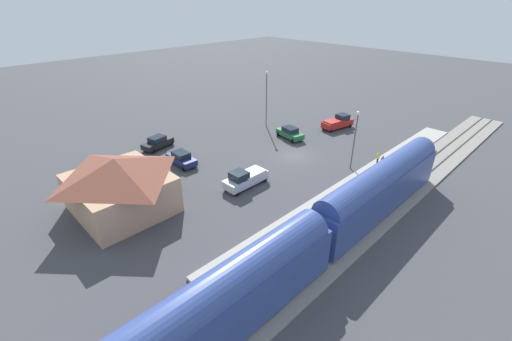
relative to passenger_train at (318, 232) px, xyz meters
name	(u,v)px	position (x,y,z in m)	size (l,w,h in m)	color
ground_plane	(294,156)	(14.00, -14.26, -2.86)	(200.00, 200.00, 0.00)	#424247
railway_track	(395,195)	(0.00, -14.26, -2.76)	(4.80, 70.00, 0.30)	gray
platform	(361,181)	(4.00, -14.26, -2.71)	(3.20, 46.00, 0.30)	#A8A399
passenger_train	(318,232)	(0.00, 0.00, 0.00)	(2.93, 39.68, 4.98)	#33478C
station_building	(119,184)	(18.00, 7.74, 0.09)	(9.80, 9.09, 5.67)	tan
pedestrian_on_platform	(378,157)	(4.74, -19.24, -1.58)	(0.36, 0.36, 1.71)	#333338
pedestrian_waiting_far	(382,161)	(3.85, -18.58, -1.58)	(0.36, 0.36, 1.71)	#333338
pickup_silver	(245,178)	(12.76, -4.08, -1.83)	(1.99, 5.41, 2.14)	silver
sedan_black	(158,142)	(29.15, -2.59, -1.98)	(2.70, 4.78, 1.74)	black
pickup_red	(338,122)	(15.89, -27.42, -1.83)	(2.96, 5.68, 2.14)	red
sedan_green	(290,133)	(18.51, -18.59, -1.98)	(4.75, 2.83, 1.74)	#236638
sedan_navy	(181,158)	(22.44, -2.07, -1.98)	(4.52, 2.31, 1.74)	navy
light_pole_near_platform	(355,133)	(6.80, -16.46, 1.80)	(0.44, 0.44, 7.35)	#515156
light_pole_lot_center	(266,93)	(24.80, -19.98, 2.60)	(0.44, 0.44, 8.83)	#515156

